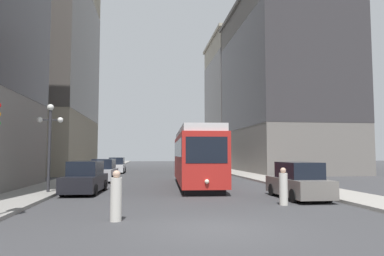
{
  "coord_description": "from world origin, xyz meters",
  "views": [
    {
      "loc": [
        -2.03,
        -10.46,
        2.23
      ],
      "look_at": [
        0.42,
        8.61,
        3.65
      ],
      "focal_mm": 32.97,
      "sensor_mm": 36.0,
      "label": 1
    }
  ],
  "objects_px": {
    "pedestrian_crossing_far": "(283,188)",
    "lamp_post_left_near": "(50,133)",
    "parked_car_left_mid": "(104,171)",
    "parked_car_right_far": "(298,182)",
    "transit_bus": "(199,156)",
    "parked_car_left_near": "(117,166)",
    "parked_car_left_far": "(85,178)",
    "pedestrian_crossing_near": "(116,197)",
    "streetcar": "(196,156)"
  },
  "relations": [
    {
      "from": "pedestrian_crossing_far",
      "to": "lamp_post_left_near",
      "type": "bearing_deg",
      "value": 0.66
    },
    {
      "from": "parked_car_left_mid",
      "to": "parked_car_right_far",
      "type": "relative_size",
      "value": 1.09
    },
    {
      "from": "transit_bus",
      "to": "parked_car_left_near",
      "type": "xyz_separation_m",
      "value": [
        -9.77,
        -0.42,
        -1.1
      ]
    },
    {
      "from": "parked_car_right_far",
      "to": "pedestrian_crossing_far",
      "type": "relative_size",
      "value": 2.75
    },
    {
      "from": "parked_car_left_mid",
      "to": "parked_car_right_far",
      "type": "bearing_deg",
      "value": -47.24
    },
    {
      "from": "transit_bus",
      "to": "parked_car_left_far",
      "type": "distance_m",
      "value": 23.91
    },
    {
      "from": "pedestrian_crossing_near",
      "to": "parked_car_left_near",
      "type": "bearing_deg",
      "value": -72.97
    },
    {
      "from": "parked_car_left_near",
      "to": "parked_car_right_far",
      "type": "relative_size",
      "value": 1.04
    },
    {
      "from": "pedestrian_crossing_near",
      "to": "pedestrian_crossing_far",
      "type": "relative_size",
      "value": 1.03
    },
    {
      "from": "parked_car_right_far",
      "to": "lamp_post_left_near",
      "type": "xyz_separation_m",
      "value": [
        -12.89,
        3.49,
        2.54
      ]
    },
    {
      "from": "parked_car_left_near",
      "to": "parked_car_left_far",
      "type": "distance_m",
      "value": 21.38
    },
    {
      "from": "pedestrian_crossing_near",
      "to": "lamp_post_left_near",
      "type": "height_order",
      "value": "lamp_post_left_near"
    },
    {
      "from": "lamp_post_left_near",
      "to": "pedestrian_crossing_far",
      "type": "bearing_deg",
      "value": -25.88
    },
    {
      "from": "streetcar",
      "to": "pedestrian_crossing_far",
      "type": "height_order",
      "value": "streetcar"
    },
    {
      "from": "parked_car_right_far",
      "to": "parked_car_left_mid",
      "type": "bearing_deg",
      "value": -49.26
    },
    {
      "from": "streetcar",
      "to": "parked_car_left_mid",
      "type": "height_order",
      "value": "streetcar"
    },
    {
      "from": "parked_car_left_near",
      "to": "parked_car_left_mid",
      "type": "height_order",
      "value": "same"
    },
    {
      "from": "parked_car_left_near",
      "to": "parked_car_left_far",
      "type": "xyz_separation_m",
      "value": [
        0.0,
        -21.38,
        -0.0
      ]
    },
    {
      "from": "parked_car_left_near",
      "to": "pedestrian_crossing_near",
      "type": "distance_m",
      "value": 30.21
    },
    {
      "from": "parked_car_left_near",
      "to": "lamp_post_left_near",
      "type": "height_order",
      "value": "lamp_post_left_near"
    },
    {
      "from": "streetcar",
      "to": "pedestrian_crossing_near",
      "type": "relative_size",
      "value": 7.66
    },
    {
      "from": "streetcar",
      "to": "parked_car_right_far",
      "type": "height_order",
      "value": "streetcar"
    },
    {
      "from": "parked_car_right_far",
      "to": "parked_car_left_far",
      "type": "relative_size",
      "value": 0.96
    },
    {
      "from": "parked_car_left_near",
      "to": "pedestrian_crossing_near",
      "type": "xyz_separation_m",
      "value": [
        2.47,
        -30.11,
        -0.06
      ]
    },
    {
      "from": "parked_car_left_mid",
      "to": "pedestrian_crossing_near",
      "type": "xyz_separation_m",
      "value": [
        2.46,
        -17.47,
        -0.06
      ]
    },
    {
      "from": "transit_bus",
      "to": "parked_car_right_far",
      "type": "relative_size",
      "value": 2.85
    },
    {
      "from": "parked_car_left_near",
      "to": "lamp_post_left_near",
      "type": "bearing_deg",
      "value": -94.45
    },
    {
      "from": "parked_car_left_mid",
      "to": "lamp_post_left_near",
      "type": "xyz_separation_m",
      "value": [
        -1.9,
        -9.17,
        2.54
      ]
    },
    {
      "from": "pedestrian_crossing_far",
      "to": "streetcar",
      "type": "bearing_deg",
      "value": -48.84
    },
    {
      "from": "parked_car_left_near",
      "to": "streetcar",
      "type": "bearing_deg",
      "value": -68.13
    },
    {
      "from": "parked_car_right_far",
      "to": "pedestrian_crossing_near",
      "type": "xyz_separation_m",
      "value": [
        -8.52,
        -4.81,
        -0.06
      ]
    },
    {
      "from": "streetcar",
      "to": "parked_car_right_far",
      "type": "distance_m",
      "value": 8.77
    },
    {
      "from": "parked_car_left_near",
      "to": "lamp_post_left_near",
      "type": "relative_size",
      "value": 0.96
    },
    {
      "from": "parked_car_left_near",
      "to": "parked_car_left_mid",
      "type": "distance_m",
      "value": 12.64
    },
    {
      "from": "parked_car_left_mid",
      "to": "pedestrian_crossing_near",
      "type": "distance_m",
      "value": 17.64
    },
    {
      "from": "pedestrian_crossing_near",
      "to": "streetcar",
      "type": "bearing_deg",
      "value": -97.21
    },
    {
      "from": "transit_bus",
      "to": "pedestrian_crossing_near",
      "type": "relative_size",
      "value": 7.6
    },
    {
      "from": "pedestrian_crossing_far",
      "to": "pedestrian_crossing_near",
      "type": "bearing_deg",
      "value": 48.58
    },
    {
      "from": "parked_car_right_far",
      "to": "lamp_post_left_near",
      "type": "relative_size",
      "value": 0.92
    },
    {
      "from": "parked_car_left_mid",
      "to": "parked_car_right_far",
      "type": "xyz_separation_m",
      "value": [
        10.99,
        -12.66,
        -0.0
      ]
    },
    {
      "from": "parked_car_left_mid",
      "to": "parked_car_right_far",
      "type": "distance_m",
      "value": 16.76
    },
    {
      "from": "parked_car_left_mid",
      "to": "pedestrian_crossing_far",
      "type": "bearing_deg",
      "value": -55.49
    },
    {
      "from": "parked_car_right_far",
      "to": "pedestrian_crossing_near",
      "type": "height_order",
      "value": "parked_car_right_far"
    },
    {
      "from": "parked_car_left_far",
      "to": "lamp_post_left_near",
      "type": "xyz_separation_m",
      "value": [
        -1.9,
        -0.43,
        2.54
      ]
    },
    {
      "from": "parked_car_right_far",
      "to": "lamp_post_left_near",
      "type": "distance_m",
      "value": 13.59
    },
    {
      "from": "parked_car_left_near",
      "to": "lamp_post_left_near",
      "type": "xyz_separation_m",
      "value": [
        -1.9,
        -21.81,
        2.54
      ]
    },
    {
      "from": "parked_car_left_near",
      "to": "parked_car_right_far",
      "type": "height_order",
      "value": "same"
    },
    {
      "from": "parked_car_right_far",
      "to": "pedestrian_crossing_far",
      "type": "bearing_deg",
      "value": 51.45
    },
    {
      "from": "transit_bus",
      "to": "lamp_post_left_near",
      "type": "relative_size",
      "value": 2.63
    },
    {
      "from": "streetcar",
      "to": "parked_car_left_near",
      "type": "height_order",
      "value": "streetcar"
    }
  ]
}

